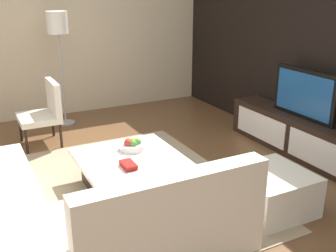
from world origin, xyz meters
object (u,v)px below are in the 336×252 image
at_px(accent_chair_near, 45,109).
at_px(media_console, 300,136).
at_px(floor_lamp, 58,30).
at_px(sectional_couch, 51,217).
at_px(ottoman, 271,191).
at_px(book_stack, 128,165).
at_px(coffee_table, 131,173).
at_px(television, 305,94).
at_px(fruit_bowl, 132,145).

bearing_deg(accent_chair_near, media_console, 55.11).
bearing_deg(floor_lamp, accent_chair_near, -30.05).
bearing_deg(sectional_couch, ottoman, 79.08).
bearing_deg(book_stack, media_console, 92.99).
bearing_deg(coffee_table, television, 87.51).
xyz_separation_m(media_console, television, (0.00, 0.00, 0.56)).
bearing_deg(ottoman, coffee_table, -133.69).
height_order(fruit_bowl, book_stack, fruit_bowl).
bearing_deg(media_console, book_stack, -87.01).
height_order(coffee_table, accent_chair_near, accent_chair_near).
relative_size(coffee_table, ottoman, 1.53).
bearing_deg(book_stack, television, 92.99).
relative_size(media_console, floor_lamp, 1.32).
height_order(coffee_table, fruit_bowl, fruit_bowl).
xyz_separation_m(media_console, coffee_table, (-0.10, -2.30, -0.05)).
xyz_separation_m(sectional_couch, ottoman, (0.39, 2.00, -0.08)).
height_order(ottoman, fruit_bowl, fruit_bowl).
bearing_deg(television, media_console, -90.00).
relative_size(floor_lamp, ottoman, 2.46).
height_order(media_console, ottoman, media_console).
distance_m(media_console, television, 0.56).
xyz_separation_m(coffee_table, book_stack, (0.23, -0.11, 0.21)).
bearing_deg(book_stack, coffee_table, 153.79).
distance_m(sectional_couch, fruit_bowl, 1.32).
bearing_deg(book_stack, sectional_couch, -65.46).
bearing_deg(sectional_couch, coffee_table, 122.60).
distance_m(television, accent_chair_near, 3.39).
relative_size(sectional_couch, ottoman, 3.40).
distance_m(sectional_couch, accent_chair_near, 2.45).
distance_m(media_console, coffee_table, 2.30).
relative_size(fruit_bowl, book_stack, 1.31).
bearing_deg(fruit_bowl, sectional_couch, -53.14).
bearing_deg(fruit_bowl, book_stack, -27.23).
xyz_separation_m(accent_chair_near, ottoman, (2.78, 1.55, -0.29)).
bearing_deg(coffee_table, book_stack, -26.21).
relative_size(accent_chair_near, floor_lamp, 0.50).
relative_size(media_console, fruit_bowl, 8.11).
xyz_separation_m(floor_lamp, book_stack, (2.73, -0.02, -1.04)).
bearing_deg(coffee_table, fruit_bowl, 151.50).
relative_size(media_console, book_stack, 10.64).
height_order(media_console, book_stack, media_console).
xyz_separation_m(accent_chair_near, fruit_bowl, (1.61, 0.60, -0.05)).
bearing_deg(coffee_table, ottoman, 46.31).
relative_size(sectional_couch, book_stack, 11.17).
bearing_deg(floor_lamp, fruit_bowl, 4.51).
height_order(coffee_table, ottoman, ottoman).
relative_size(ottoman, book_stack, 3.28).
relative_size(television, ottoman, 1.40).
distance_m(media_console, fruit_bowl, 2.23).
height_order(sectional_couch, accent_chair_near, accent_chair_near).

